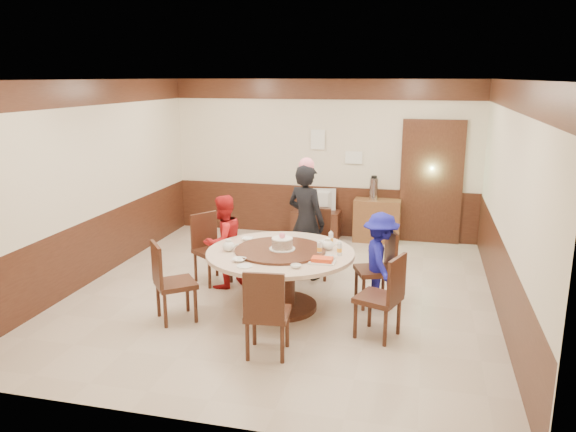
% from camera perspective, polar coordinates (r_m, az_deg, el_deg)
% --- Properties ---
extents(room, '(6.00, 6.04, 2.84)m').
position_cam_1_polar(room, '(7.32, -0.49, 0.09)').
color(room, beige).
rests_on(room, ground).
extents(banquet_table, '(1.83, 1.83, 0.78)m').
position_cam_1_polar(banquet_table, '(6.98, -0.78, -5.29)').
color(banquet_table, '#3D1E13').
rests_on(banquet_table, ground).
extents(chair_0, '(0.58, 0.57, 0.97)m').
position_cam_1_polar(chair_0, '(7.27, 8.89, -6.59)').
color(chair_0, '#3D1E13').
rests_on(chair_0, ground).
extents(chair_1, '(0.46, 0.47, 0.97)m').
position_cam_1_polar(chair_1, '(8.19, 2.71, -4.05)').
color(chair_1, '#3D1E13').
rests_on(chair_1, ground).
extents(chair_2, '(0.62, 0.61, 0.97)m').
position_cam_1_polar(chair_2, '(8.02, -7.71, -4.55)').
color(chair_2, '#3D1E13').
rests_on(chair_2, ground).
extents(chair_3, '(0.62, 0.62, 0.97)m').
position_cam_1_polar(chair_3, '(6.87, -11.47, -7.94)').
color(chair_3, '#3D1E13').
rests_on(chair_3, ground).
extents(chair_4, '(0.48, 0.49, 0.97)m').
position_cam_1_polar(chair_4, '(5.94, -2.11, -11.26)').
color(chair_4, '#3D1E13').
rests_on(chair_4, ground).
extents(chair_5, '(0.57, 0.57, 0.97)m').
position_cam_1_polar(chair_5, '(6.40, 9.27, -9.51)').
color(chair_5, '#3D1E13').
rests_on(chair_5, ground).
extents(person_standing, '(0.71, 0.61, 1.66)m').
position_cam_1_polar(person_standing, '(8.00, 1.85, -0.57)').
color(person_standing, black).
rests_on(person_standing, ground).
extents(person_red, '(0.74, 0.79, 1.29)m').
position_cam_1_polar(person_red, '(7.73, -6.59, -2.60)').
color(person_red, red).
rests_on(person_red, ground).
extents(person_blue, '(0.66, 0.88, 1.21)m').
position_cam_1_polar(person_blue, '(7.13, 9.36, -4.45)').
color(person_blue, navy).
rests_on(person_blue, ground).
extents(birthday_cake, '(0.32, 0.32, 0.21)m').
position_cam_1_polar(birthday_cake, '(6.87, -0.59, -2.80)').
color(birthday_cake, white).
rests_on(birthday_cake, banquet_table).
extents(teapot_left, '(0.17, 0.15, 0.13)m').
position_cam_1_polar(teapot_left, '(6.95, -6.06, -3.07)').
color(teapot_left, white).
rests_on(teapot_left, banquet_table).
extents(teapot_right, '(0.17, 0.15, 0.13)m').
position_cam_1_polar(teapot_right, '(6.97, 4.04, -2.96)').
color(teapot_right, white).
rests_on(teapot_right, banquet_table).
extents(bowl_0, '(0.16, 0.16, 0.04)m').
position_cam_1_polar(bowl_0, '(7.37, -4.13, -2.35)').
color(bowl_0, white).
rests_on(bowl_0, banquet_table).
extents(bowl_1, '(0.12, 0.12, 0.04)m').
position_cam_1_polar(bowl_1, '(6.32, 0.80, -5.12)').
color(bowl_1, white).
rests_on(bowl_1, banquet_table).
extents(bowl_2, '(0.16, 0.16, 0.04)m').
position_cam_1_polar(bowl_2, '(6.56, -4.98, -4.46)').
color(bowl_2, white).
rests_on(bowl_2, banquet_table).
extents(bowl_3, '(0.13, 0.13, 0.04)m').
position_cam_1_polar(bowl_3, '(6.62, 4.31, -4.25)').
color(bowl_3, white).
rests_on(bowl_3, banquet_table).
extents(saucer_near, '(0.18, 0.18, 0.01)m').
position_cam_1_polar(saucer_near, '(6.39, -4.43, -5.09)').
color(saucer_near, white).
rests_on(saucer_near, banquet_table).
extents(saucer_far, '(0.18, 0.18, 0.01)m').
position_cam_1_polar(saucer_far, '(7.29, 3.63, -2.64)').
color(saucer_far, white).
rests_on(saucer_far, banquet_table).
extents(shrimp_platter, '(0.30, 0.20, 0.06)m').
position_cam_1_polar(shrimp_platter, '(6.50, 3.50, -4.53)').
color(shrimp_platter, white).
rests_on(shrimp_platter, banquet_table).
extents(bottle_0, '(0.06, 0.06, 0.16)m').
position_cam_1_polar(bottle_0, '(6.77, 3.22, -3.30)').
color(bottle_0, silver).
rests_on(bottle_0, banquet_table).
extents(bottle_1, '(0.06, 0.06, 0.16)m').
position_cam_1_polar(bottle_1, '(6.75, 5.25, -3.38)').
color(bottle_1, silver).
rests_on(bottle_1, banquet_table).
extents(bottle_2, '(0.06, 0.06, 0.16)m').
position_cam_1_polar(bottle_2, '(7.17, 4.38, -2.32)').
color(bottle_2, silver).
rests_on(bottle_2, banquet_table).
extents(tv_stand, '(0.85, 0.45, 0.50)m').
position_cam_1_polar(tv_stand, '(10.13, 2.88, -0.83)').
color(tv_stand, '#3D1E13').
rests_on(tv_stand, ground).
extents(television, '(0.69, 0.18, 0.39)m').
position_cam_1_polar(television, '(10.03, 2.91, 1.64)').
color(television, gray).
rests_on(television, tv_stand).
extents(side_cabinet, '(0.80, 0.40, 0.75)m').
position_cam_1_polar(side_cabinet, '(9.99, 9.01, -0.46)').
color(side_cabinet, brown).
rests_on(side_cabinet, ground).
extents(thermos, '(0.15, 0.15, 0.38)m').
position_cam_1_polar(thermos, '(9.88, 8.70, 2.74)').
color(thermos, silver).
rests_on(thermos, side_cabinet).
extents(notice_left, '(0.25, 0.00, 0.35)m').
position_cam_1_polar(notice_left, '(10.06, 3.03, 7.76)').
color(notice_left, white).
rests_on(notice_left, room).
extents(notice_right, '(0.30, 0.00, 0.22)m').
position_cam_1_polar(notice_right, '(10.00, 6.69, 5.92)').
color(notice_right, white).
rests_on(notice_right, room).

